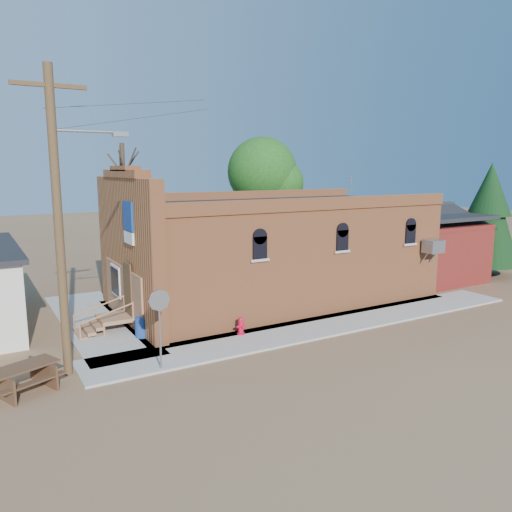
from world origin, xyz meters
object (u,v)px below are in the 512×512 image
trash_barrel (142,327)px  picnic_table (23,375)px  brick_bar (270,251)px  stop_sign (159,308)px  fire_hydrant (241,326)px  utility_pole (60,217)px

trash_barrel → picnic_table: 4.96m
brick_bar → stop_sign: bearing=-143.1°
brick_bar → fire_hydrant: (-3.68, -3.91, -1.93)m
trash_barrel → picnic_table: size_ratio=0.33×
utility_pole → stop_sign: utility_pole is taller
utility_pole → picnic_table: size_ratio=4.05×
stop_sign → trash_barrel: size_ratio=3.36×
stop_sign → trash_barrel: 3.53m
utility_pole → picnic_table: (-1.36, -0.70, -4.27)m
utility_pole → picnic_table: bearing=-152.7°
brick_bar → picnic_table: size_ratio=7.38×
fire_hydrant → picnic_table: size_ratio=0.30×
picnic_table → brick_bar: bearing=1.3°
fire_hydrant → stop_sign: bearing=-163.3°
utility_pole → fire_hydrant: bearing=3.6°
brick_bar → stop_sign: (-7.33, -5.49, -0.34)m
brick_bar → trash_barrel: bearing=-161.3°
utility_pole → fire_hydrant: utility_pole is taller
stop_sign → trash_barrel: bearing=106.8°
stop_sign → picnic_table: (-3.81, 0.50, -1.50)m
fire_hydrant → stop_sign: stop_sign is taller
utility_pole → brick_bar: bearing=23.7°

